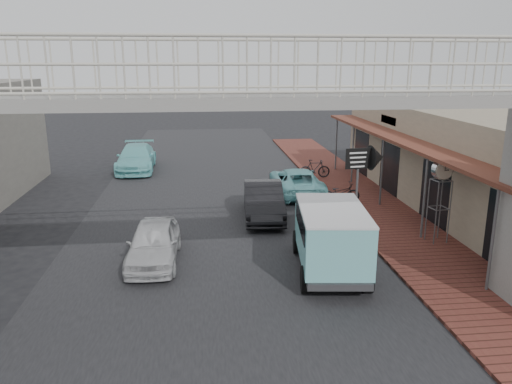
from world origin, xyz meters
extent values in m
plane|color=black|center=(0.00, 0.00, 0.00)|extent=(120.00, 120.00, 0.00)
cube|color=black|center=(0.00, 0.00, 0.01)|extent=(10.00, 60.00, 0.01)
cube|color=brown|center=(6.50, 3.00, 0.05)|extent=(3.00, 40.00, 0.10)
cube|color=gray|center=(11.00, 4.00, 2.00)|extent=(6.00, 18.00, 4.00)
cube|color=brown|center=(7.70, 4.00, 2.90)|extent=(1.80, 18.00, 0.12)
cube|color=silver|center=(8.05, 7.50, 3.30)|extent=(0.08, 2.60, 0.90)
cube|color=#B21914|center=(8.05, 1.00, 3.30)|extent=(0.08, 2.20, 0.80)
cube|color=gray|center=(0.00, -4.00, 5.12)|extent=(14.00, 2.00, 0.24)
cube|color=beige|center=(0.00, -3.05, 5.79)|extent=(14.00, 0.08, 1.10)
cube|color=beige|center=(0.00, -4.95, 5.79)|extent=(14.00, 0.08, 1.10)
imported|color=silver|center=(-1.93, 0.07, 0.62)|extent=(1.55, 3.66, 1.24)
imported|color=black|center=(1.90, 4.10, 0.68)|extent=(1.70, 4.21, 1.36)
imported|color=#6FBCC1|center=(3.79, 7.23, 0.62)|extent=(2.12, 4.48, 1.23)
imported|color=#7CD6D8|center=(-4.00, 13.39, 0.70)|extent=(2.06, 4.85, 1.40)
cylinder|color=black|center=(2.51, 0.34, 0.36)|extent=(0.33, 0.75, 0.72)
cylinder|color=black|center=(4.11, 0.16, 0.36)|extent=(0.33, 0.75, 0.72)
cylinder|color=black|center=(2.20, -2.43, 0.36)|extent=(0.33, 0.75, 0.72)
cylinder|color=black|center=(3.80, -2.61, 0.36)|extent=(0.33, 0.75, 0.72)
cube|color=#75C9CC|center=(3.12, -1.44, 1.22)|extent=(2.12, 3.48, 1.39)
cube|color=#75C9CC|center=(3.33, 0.46, 0.98)|extent=(1.77, 1.11, 0.93)
cube|color=black|center=(3.12, -1.44, 1.60)|extent=(2.09, 2.87, 0.52)
cube|color=silver|center=(3.12, -1.44, 1.94)|extent=(2.14, 3.48, 0.06)
imported|color=black|center=(5.30, 5.39, 0.54)|extent=(1.69, 0.60, 0.88)
imported|color=black|center=(5.30, 10.12, 0.57)|extent=(1.57, 0.45, 0.94)
cylinder|color=#59595B|center=(6.94, 0.80, 1.14)|extent=(0.04, 0.04, 2.08)
cylinder|color=#59595B|center=(7.43, 0.88, 1.14)|extent=(0.04, 0.04, 2.08)
cylinder|color=#59595B|center=(7.02, 0.31, 1.14)|extent=(0.04, 0.04, 2.08)
cylinder|color=#59595B|center=(7.51, 0.39, 1.14)|extent=(0.04, 0.04, 2.08)
cylinder|color=silver|center=(7.22, 0.59, 2.53)|extent=(0.70, 0.34, 0.67)
cylinder|color=beige|center=(7.24, 0.47, 2.53)|extent=(0.59, 0.11, 0.60)
cylinder|color=beige|center=(7.20, 0.72, 2.53)|extent=(0.59, 0.11, 0.60)
cylinder|color=#59595B|center=(5.51, 3.87, 1.38)|extent=(0.09, 0.09, 2.55)
cube|color=black|center=(5.52, 3.84, 2.30)|extent=(1.06, 0.18, 0.79)
cone|color=black|center=(6.26, 3.93, 2.30)|extent=(0.65, 1.03, 0.97)
cube|color=white|center=(5.48, 3.80, 2.26)|extent=(0.70, 0.10, 0.53)
camera|label=1|loc=(-0.44, -14.23, 5.91)|focal=35.00mm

